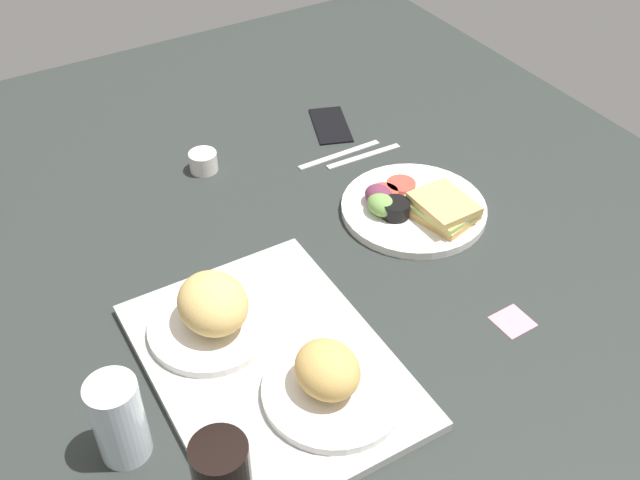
# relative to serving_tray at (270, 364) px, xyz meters

# --- Properties ---
(ground_plane) EXTENTS (1.90, 1.50, 0.03)m
(ground_plane) POSITION_rel_serving_tray_xyz_m (0.15, -0.22, -0.02)
(ground_plane) COLOR #282D2B
(serving_tray) EXTENTS (0.45, 0.33, 0.02)m
(serving_tray) POSITION_rel_serving_tray_xyz_m (0.00, 0.00, 0.00)
(serving_tray) COLOR #B2B2AD
(serving_tray) RESTS_ON ground_plane
(bread_plate_near) EXTENTS (0.21, 0.21, 0.08)m
(bread_plate_near) POSITION_rel_serving_tray_xyz_m (-0.10, -0.05, 0.04)
(bread_plate_near) COLOR white
(bread_plate_near) RESTS_ON serving_tray
(bread_plate_far) EXTENTS (0.19, 0.19, 0.10)m
(bread_plate_far) POSITION_rel_serving_tray_xyz_m (0.10, 0.04, 0.05)
(bread_plate_far) COLOR white
(bread_plate_far) RESTS_ON serving_tray
(plate_with_salad) EXTENTS (0.27, 0.27, 0.05)m
(plate_with_salad) POSITION_rel_serving_tray_xyz_m (0.19, -0.40, 0.01)
(plate_with_salad) COLOR white
(plate_with_salad) RESTS_ON ground_plane
(drinking_glass) EXTENTS (0.07, 0.07, 0.13)m
(drinking_glass) POSITION_rel_serving_tray_xyz_m (-0.03, 0.23, 0.06)
(drinking_glass) COLOR silver
(drinking_glass) RESTS_ON ground_plane
(espresso_cup) EXTENTS (0.06, 0.06, 0.04)m
(espresso_cup) POSITION_rel_serving_tray_xyz_m (0.52, -0.12, 0.01)
(espresso_cup) COLOR silver
(espresso_cup) RESTS_ON ground_plane
(fork) EXTENTS (0.02, 0.17, 0.01)m
(fork) POSITION_rel_serving_tray_xyz_m (0.39, -0.42, -0.01)
(fork) COLOR #B7B7BC
(fork) RESTS_ON ground_plane
(knife) EXTENTS (0.01, 0.19, 0.01)m
(knife) POSITION_rel_serving_tray_xyz_m (0.42, -0.38, -0.01)
(knife) COLOR #B7B7BC
(knife) RESTS_ON ground_plane
(cell_phone) EXTENTS (0.16, 0.12, 0.01)m
(cell_phone) POSITION_rel_serving_tray_xyz_m (0.53, -0.43, -0.00)
(cell_phone) COLOR black
(cell_phone) RESTS_ON ground_plane
(sticky_note) EXTENTS (0.06, 0.06, 0.00)m
(sticky_note) POSITION_rel_serving_tray_xyz_m (-0.11, -0.37, -0.01)
(sticky_note) COLOR pink
(sticky_note) RESTS_ON ground_plane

